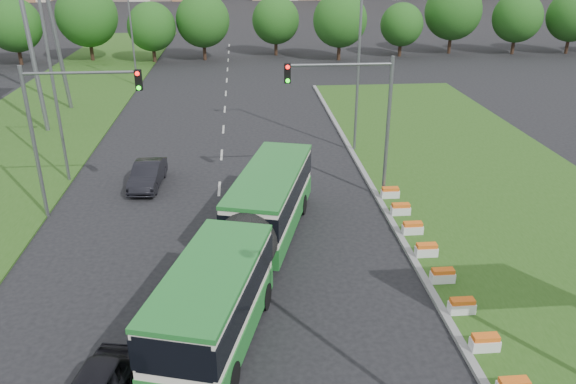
{
  "coord_description": "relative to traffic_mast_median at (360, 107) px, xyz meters",
  "views": [
    {
      "loc": [
        -1.53,
        -18.86,
        13.11
      ],
      "look_at": [
        0.52,
        5.22,
        2.6
      ],
      "focal_mm": 35.0,
      "sensor_mm": 36.0,
      "label": 1
    }
  ],
  "objects": [
    {
      "name": "ground",
      "position": [
        -4.78,
        -10.0,
        -5.35
      ],
      "size": [
        360.0,
        360.0,
        0.0
      ],
      "primitive_type": "plane",
      "color": "black",
      "rests_on": "ground"
    },
    {
      "name": "grass_median",
      "position": [
        8.22,
        -2.0,
        -5.27
      ],
      "size": [
        14.0,
        60.0,
        0.15
      ],
      "primitive_type": "cube",
      "color": "#274F16",
      "rests_on": "ground"
    },
    {
      "name": "median_kerb",
      "position": [
        1.27,
        -2.0,
        -5.26
      ],
      "size": [
        0.3,
        60.0,
        0.18
      ],
      "primitive_type": "cube",
      "color": "gray",
      "rests_on": "ground"
    },
    {
      "name": "left_verge",
      "position": [
        -22.78,
        15.0,
        -5.3
      ],
      "size": [
        12.0,
        110.0,
        0.1
      ],
      "primitive_type": "cube",
      "color": "#274F16",
      "rests_on": "ground"
    },
    {
      "name": "lane_markings",
      "position": [
        -7.78,
        10.0,
        -5.35
      ],
      "size": [
        0.2,
        100.0,
        0.01
      ],
      "primitive_type": null,
      "color": "#A9A8A2",
      "rests_on": "ground"
    },
    {
      "name": "flower_planters",
      "position": [
        1.92,
        -9.2,
        -4.9
      ],
      "size": [
        1.1,
        18.1,
        0.6
      ],
      "primitive_type": null,
      "color": "white",
      "rests_on": "grass_median"
    },
    {
      "name": "traffic_mast_median",
      "position": [
        0.0,
        0.0,
        0.0
      ],
      "size": [
        5.76,
        0.32,
        8.0
      ],
      "color": "slate",
      "rests_on": "ground"
    },
    {
      "name": "traffic_mast_left",
      "position": [
        -15.16,
        -1.0,
        0.0
      ],
      "size": [
        5.76,
        0.32,
        8.0
      ],
      "color": "slate",
      "rests_on": "ground"
    },
    {
      "name": "street_lamps",
      "position": [
        -7.78,
        0.0,
        0.65
      ],
      "size": [
        36.0,
        60.0,
        12.0
      ],
      "primitive_type": null,
      "color": "slate",
      "rests_on": "ground"
    },
    {
      "name": "tree_line",
      "position": [
        5.22,
        45.0,
        -0.85
      ],
      "size": [
        120.0,
        8.0,
        9.0
      ],
      "primitive_type": null,
      "color": "#1B5416",
      "rests_on": "ground"
    },
    {
      "name": "articulated_bus",
      "position": [
        -6.38,
        -7.63,
        -3.63
      ],
      "size": [
        2.66,
        17.09,
        2.81
      ],
      "rotation": [
        0.0,
        0.0,
        -0.28
      ],
      "color": "white",
      "rests_on": "ground"
    },
    {
      "name": "car_left_far",
      "position": [
        -12.01,
        2.78,
        -4.61
      ],
      "size": [
        1.86,
        4.57,
        1.47
      ],
      "primitive_type": "imported",
      "rotation": [
        0.0,
        0.0,
        -0.07
      ],
      "color": "black",
      "rests_on": "ground"
    },
    {
      "name": "pedestrian",
      "position": [
        -9.53,
        -13.11,
        -4.57
      ],
      "size": [
        0.55,
        0.67,
        1.56
      ],
      "primitive_type": "imported",
      "rotation": [
        0.0,
        0.0,
        1.94
      ],
      "color": "gray",
      "rests_on": "ground"
    },
    {
      "name": "shopping_trolley",
      "position": [
        -9.22,
        -13.69,
        -5.09
      ],
      "size": [
        0.31,
        0.33,
        0.53
      ],
      "rotation": [
        0.0,
        0.0,
        -0.33
      ],
      "color": "#EB5E0C",
      "rests_on": "ground"
    }
  ]
}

